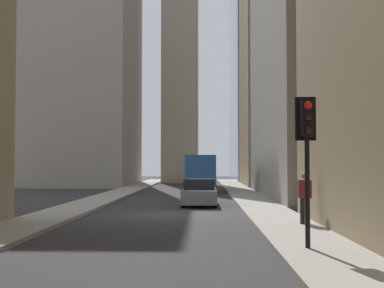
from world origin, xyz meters
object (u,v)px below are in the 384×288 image
Objects in this scene: traffic_light_foreground at (307,136)px; pedestrian at (305,196)px; delivery_truck at (201,173)px; hatchback_grey at (199,193)px.

pedestrian is at bearing -10.49° from traffic_light_foreground.
traffic_light_foreground is 5.39m from pedestrian.
hatchback_grey is at bearing 180.00° from delivery_truck.
delivery_truck reaches higher than hatchback_grey.
traffic_light_foreground reaches higher than hatchback_grey.
traffic_light_foreground is (-26.77, -2.80, 1.43)m from delivery_truck.
traffic_light_foreground is (-14.11, -2.80, 2.22)m from hatchback_grey.
delivery_truck is at bearing 5.97° from traffic_light_foreground.
pedestrian is at bearing -170.29° from delivery_truck.
hatchback_grey is (-12.67, 0.00, -0.80)m from delivery_truck.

